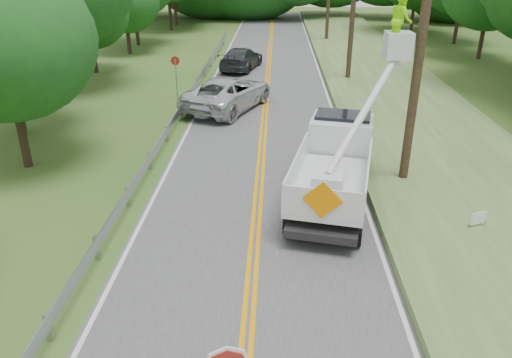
{
  "coord_description": "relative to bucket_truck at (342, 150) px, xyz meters",
  "views": [
    {
      "loc": [
        0.52,
        -6.88,
        7.43
      ],
      "look_at": [
        0.0,
        6.0,
        1.5
      ],
      "focal_mm": 34.8,
      "sensor_mm": 36.0,
      "label": 1
    }
  ],
  "objects": [
    {
      "name": "stop_sign_permanent",
      "position": [
        -7.61,
        11.11,
        0.07
      ],
      "size": [
        0.5,
        0.06,
        2.36
      ],
      "color": "gray",
      "rests_on": "ground"
    },
    {
      "name": "suv_silver",
      "position": [
        -4.64,
        9.4,
        -0.62
      ],
      "size": [
        4.85,
        6.62,
        1.67
      ],
      "primitive_type": "imported",
      "rotation": [
        0.0,
        0.0,
        2.75
      ],
      "color": "silver",
      "rests_on": "road"
    },
    {
      "name": "tall_grass_verge",
      "position": [
        4.36,
        5.52,
        -1.33
      ],
      "size": [
        7.0,
        96.0,
        0.3
      ],
      "primitive_type": "cube",
      "color": "#48622F",
      "rests_on": "ground"
    },
    {
      "name": "bucket_truck",
      "position": [
        0.0,
        0.0,
        0.0
      ],
      "size": [
        3.98,
        6.7,
        6.36
      ],
      "color": "black",
      "rests_on": "road"
    },
    {
      "name": "utility_poles",
      "position": [
        2.26,
        8.53,
        3.79
      ],
      "size": [
        1.6,
        43.3,
        10.0
      ],
      "color": "black",
      "rests_on": "ground"
    },
    {
      "name": "yard_sign",
      "position": [
        3.59,
        -2.85,
        -0.94
      ],
      "size": [
        0.49,
        0.22,
        0.75
      ],
      "color": "white",
      "rests_on": "ground"
    },
    {
      "name": "guardrail",
      "position": [
        -6.75,
        6.42,
        -0.92
      ],
      "size": [
        0.18,
        48.0,
        0.77
      ],
      "color": "gray",
      "rests_on": "ground"
    },
    {
      "name": "suv_darkgrey",
      "position": [
        -4.61,
        18.87,
        -0.73
      ],
      "size": [
        3.09,
        5.32,
        1.45
      ],
      "primitive_type": "imported",
      "rotation": [
        0.0,
        0.0,
        2.92
      ],
      "color": "#33363A",
      "rests_on": "road"
    },
    {
      "name": "road",
      "position": [
        -2.74,
        5.52,
        -1.47
      ],
      "size": [
        7.2,
        96.0,
        0.03
      ],
      "color": "#484749",
      "rests_on": "ground"
    }
  ]
}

